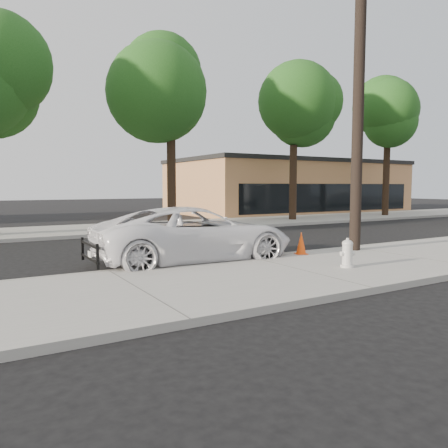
% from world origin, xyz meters
% --- Properties ---
extents(ground, '(120.00, 120.00, 0.00)m').
position_xyz_m(ground, '(0.00, 0.00, 0.00)').
color(ground, black).
rests_on(ground, ground).
extents(near_sidewalk, '(90.00, 4.40, 0.15)m').
position_xyz_m(near_sidewalk, '(0.00, -4.30, 0.07)').
color(near_sidewalk, gray).
rests_on(near_sidewalk, ground).
extents(far_sidewalk, '(90.00, 5.00, 0.15)m').
position_xyz_m(far_sidewalk, '(0.00, 8.50, 0.07)').
color(far_sidewalk, gray).
rests_on(far_sidewalk, ground).
extents(curb_near, '(90.00, 0.12, 0.16)m').
position_xyz_m(curb_near, '(0.00, -2.10, 0.07)').
color(curb_near, '#9E9B93').
rests_on(curb_near, ground).
extents(building_main, '(18.00, 10.00, 4.00)m').
position_xyz_m(building_main, '(16.00, 16.00, 2.00)').
color(building_main, tan).
rests_on(building_main, ground).
extents(utility_pole, '(1.40, 0.34, 9.00)m').
position_xyz_m(utility_pole, '(3.60, -2.70, 4.70)').
color(utility_pole, black).
rests_on(utility_pole, near_sidewalk).
extents(tree_c, '(4.96, 4.80, 9.55)m').
position_xyz_m(tree_c, '(2.22, 7.64, 6.91)').
color(tree_c, black).
rests_on(tree_c, far_sidewalk).
extents(tree_d, '(4.50, 4.35, 8.75)m').
position_xyz_m(tree_d, '(10.20, 7.95, 6.37)').
color(tree_d, black).
rests_on(tree_d, far_sidewalk).
extents(tree_e, '(4.80, 4.65, 9.25)m').
position_xyz_m(tree_e, '(18.21, 7.74, 6.70)').
color(tree_e, black).
rests_on(tree_e, far_sidewalk).
extents(police_cruiser, '(5.76, 2.85, 1.57)m').
position_xyz_m(police_cruiser, '(-1.32, -1.34, 0.79)').
color(police_cruiser, white).
rests_on(police_cruiser, ground).
extents(fire_hydrant, '(0.37, 0.33, 0.68)m').
position_xyz_m(fire_hydrant, '(1.19, -4.69, 0.48)').
color(fire_hydrant, silver).
rests_on(fire_hydrant, near_sidewalk).
extents(traffic_cone, '(0.43, 0.43, 0.66)m').
position_xyz_m(traffic_cone, '(1.59, -2.50, 0.47)').
color(traffic_cone, '#F74B0D').
rests_on(traffic_cone, near_sidewalk).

